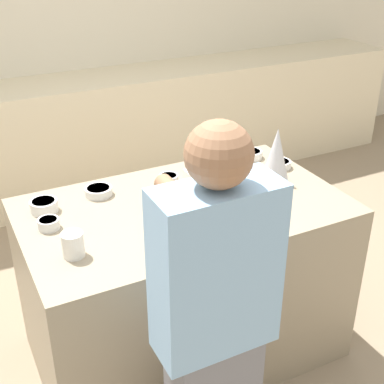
{
  "coord_description": "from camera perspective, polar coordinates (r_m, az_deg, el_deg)",
  "views": [
    {
      "loc": [
        -0.96,
        -1.97,
        2.1
      ],
      "look_at": [
        0.04,
        0.0,
        0.94
      ],
      "focal_mm": 50.0,
      "sensor_mm": 36.0,
      "label": 1
    }
  ],
  "objects": [
    {
      "name": "candy_bowl_center_rear",
      "position": [
        3.01,
        6.32,
        4.06
      ],
      "size": [
        0.12,
        0.12,
        0.04
      ],
      "color": "white",
      "rests_on": "kitchen_island"
    },
    {
      "name": "wall_back",
      "position": [
        4.52,
        -14.86,
        16.55
      ],
      "size": [
        8.0,
        0.05,
        2.6
      ],
      "color": "beige",
      "rests_on": "ground_plane"
    },
    {
      "name": "ground_plane",
      "position": [
        3.03,
        -0.74,
        -16.16
      ],
      "size": [
        12.0,
        12.0,
        0.0
      ],
      "primitive_type": "plane",
      "color": "gray"
    },
    {
      "name": "candy_bowl_front_corner",
      "position": [
        2.53,
        -15.52,
        -1.38
      ],
      "size": [
        0.13,
        0.13,
        0.05
      ],
      "color": "white",
      "rests_on": "kitchen_island"
    },
    {
      "name": "back_cabinet_block",
      "position": [
        4.44,
        -12.6,
        5.47
      ],
      "size": [
        6.0,
        0.6,
        0.95
      ],
      "color": "beige",
      "rests_on": "ground_plane"
    },
    {
      "name": "decorative_tree",
      "position": [
        2.7,
        8.98,
        3.88
      ],
      "size": [
        0.14,
        0.14,
        0.29
      ],
      "color": "silver",
      "rests_on": "kitchen_island"
    },
    {
      "name": "person",
      "position": [
        1.91,
        2.35,
        -14.44
      ],
      "size": [
        0.42,
        0.52,
        1.58
      ],
      "color": "slate",
      "rests_on": "ground_plane"
    },
    {
      "name": "baking_tray",
      "position": [
        2.45,
        2.04,
        -2.01
      ],
      "size": [
        0.43,
        0.29,
        0.01
      ],
      "color": "#B2B2BC",
      "rests_on": "kitchen_island"
    },
    {
      "name": "cookbook",
      "position": [
        2.82,
        3.22,
        2.22
      ],
      "size": [
        0.19,
        0.13,
        0.02
      ],
      "color": "#B23338",
      "rests_on": "kitchen_island"
    },
    {
      "name": "mug",
      "position": [
        2.17,
        -12.58,
        -5.5
      ],
      "size": [
        0.09,
        0.09,
        0.1
      ],
      "color": "white",
      "rests_on": "kitchen_island"
    },
    {
      "name": "gingerbread_house",
      "position": [
        2.4,
        2.08,
        0.18
      ],
      "size": [
        0.2,
        0.18,
        0.26
      ],
      "color": "#5B2D14",
      "rests_on": "baking_tray"
    },
    {
      "name": "candy_bowl_beside_tree",
      "position": [
        2.63,
        -9.95,
        0.12
      ],
      "size": [
        0.13,
        0.13,
        0.04
      ],
      "color": "silver",
      "rests_on": "kitchen_island"
    },
    {
      "name": "candy_bowl_far_right",
      "position": [
        2.91,
        9.37,
        2.99
      ],
      "size": [
        0.12,
        0.12,
        0.04
      ],
      "color": "white",
      "rests_on": "kitchen_island"
    },
    {
      "name": "candy_bowl_near_tray_right",
      "position": [
        2.39,
        -15.06,
        -3.25
      ],
      "size": [
        0.09,
        0.09,
        0.05
      ],
      "color": "silver",
      "rests_on": "kitchen_island"
    },
    {
      "name": "kitchen_island",
      "position": [
        2.75,
        -0.79,
        -9.5
      ],
      "size": [
        1.51,
        0.9,
        0.88
      ],
      "color": "gray",
      "rests_on": "ground_plane"
    },
    {
      "name": "candy_bowl_near_tray_left",
      "position": [
        2.7,
        -2.5,
        1.44
      ],
      "size": [
        0.1,
        0.1,
        0.04
      ],
      "color": "silver",
      "rests_on": "kitchen_island"
    }
  ]
}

